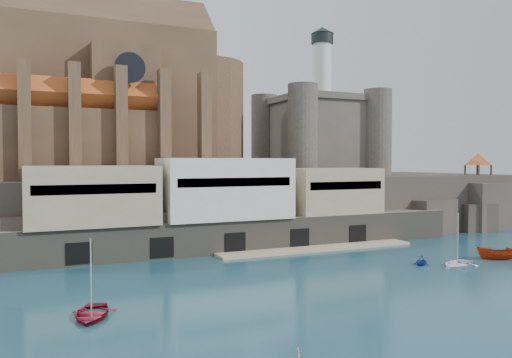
{
  "coord_description": "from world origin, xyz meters",
  "views": [
    {
      "loc": [
        -34.71,
        -43.01,
        12.53
      ],
      "look_at": [
        -1.33,
        32.0,
        9.66
      ],
      "focal_mm": 35.0,
      "sensor_mm": 36.0,
      "label": 1
    }
  ],
  "objects_px": {
    "church": "(104,103)",
    "pavilion": "(478,161)",
    "boat_0": "(91,317)",
    "castle_keep": "(319,132)"
  },
  "relations": [
    {
      "from": "church",
      "to": "pavilion",
      "type": "distance_m",
      "value": 68.65
    },
    {
      "from": "pavilion",
      "to": "boat_0",
      "type": "distance_m",
      "value": 78.68
    },
    {
      "from": "church",
      "to": "boat_0",
      "type": "relative_size",
      "value": 8.44
    },
    {
      "from": "castle_keep",
      "to": "pavilion",
      "type": "bearing_deg",
      "value": -30.18
    },
    {
      "from": "pavilion",
      "to": "castle_keep",
      "type": "bearing_deg",
      "value": 149.82
    },
    {
      "from": "church",
      "to": "boat_0",
      "type": "xyz_separation_m",
      "value": [
        -6.55,
        -43.17,
        -22.13
      ]
    },
    {
      "from": "church",
      "to": "castle_keep",
      "type": "height_order",
      "value": "church"
    },
    {
      "from": "church",
      "to": "boat_0",
      "type": "distance_m",
      "value": 48.95
    },
    {
      "from": "church",
      "to": "boat_0",
      "type": "bearing_deg",
      "value": -98.63
    },
    {
      "from": "pavilion",
      "to": "boat_0",
      "type": "bearing_deg",
      "value": -159.4
    }
  ]
}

